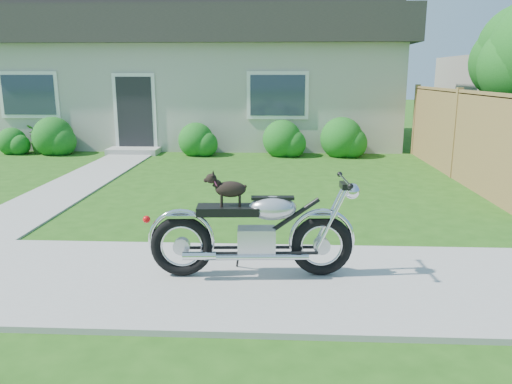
{
  "coord_description": "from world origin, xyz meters",
  "views": [
    {
      "loc": [
        2.59,
        -4.98,
        2.17
      ],
      "look_at": [
        2.3,
        1.0,
        0.75
      ],
      "focal_mm": 35.0,
      "sensor_mm": 36.0,
      "label": 1
    }
  ],
  "objects_px": {
    "house": "(203,74)",
    "motorcycle_with_dog": "(256,231)",
    "fence": "(456,134)",
    "potted_plant_left": "(40,139)",
    "potted_plant_right": "(205,143)"
  },
  "relations": [
    {
      "from": "house",
      "to": "potted_plant_right",
      "type": "bearing_deg",
      "value": -81.08
    },
    {
      "from": "potted_plant_right",
      "to": "motorcycle_with_dog",
      "type": "distance_m",
      "value": 8.67
    },
    {
      "from": "potted_plant_left",
      "to": "house",
      "type": "bearing_deg",
      "value": 40.08
    },
    {
      "from": "fence",
      "to": "motorcycle_with_dog",
      "type": "bearing_deg",
      "value": -124.87
    },
    {
      "from": "potted_plant_right",
      "to": "fence",
      "type": "bearing_deg",
      "value": -25.92
    },
    {
      "from": "house",
      "to": "motorcycle_with_dog",
      "type": "xyz_separation_m",
      "value": [
        2.35,
        -11.92,
        -1.62
      ]
    },
    {
      "from": "fence",
      "to": "motorcycle_with_dog",
      "type": "relative_size",
      "value": 2.98
    },
    {
      "from": "fence",
      "to": "potted_plant_left",
      "type": "height_order",
      "value": "fence"
    },
    {
      "from": "house",
      "to": "potted_plant_left",
      "type": "xyz_separation_m",
      "value": [
        -4.09,
        -3.44,
        -1.75
      ]
    },
    {
      "from": "fence",
      "to": "potted_plant_left",
      "type": "relative_size",
      "value": 8.2
    },
    {
      "from": "potted_plant_left",
      "to": "potted_plant_right",
      "type": "xyz_separation_m",
      "value": [
        4.63,
        0.0,
        -0.07
      ]
    },
    {
      "from": "motorcycle_with_dog",
      "to": "potted_plant_left",
      "type": "bearing_deg",
      "value": 123.71
    },
    {
      "from": "fence",
      "to": "house",
      "type": "bearing_deg",
      "value": 135.26
    },
    {
      "from": "house",
      "to": "motorcycle_with_dog",
      "type": "relative_size",
      "value": 5.66
    },
    {
      "from": "fence",
      "to": "potted_plant_right",
      "type": "bearing_deg",
      "value": 154.08
    }
  ]
}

